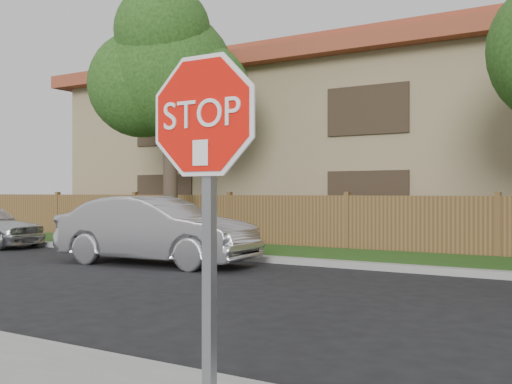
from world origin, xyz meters
The scene contains 6 objects.
far_curb centered at (0.00, 8.15, 0.07)m, with size 70.00×0.30×0.15m, color gray.
grass_strip centered at (0.00, 9.80, 0.06)m, with size 70.00×3.00×0.12m, color #1E4714.
fence centered at (0.00, 11.40, 0.80)m, with size 70.00×0.12×1.60m, color brown.
tree_left centered at (-8.98, 9.57, 5.22)m, with size 4.80×3.90×7.78m.
stop_sign centered at (0.49, -1.48, 1.83)m, with size 1.01×0.13×2.55m.
sedan_left centered at (-6.69, 6.40, 0.80)m, with size 1.69×4.85×1.60m, color #ABABAF.
Camera 1 is at (2.59, -4.34, 1.70)m, focal length 42.00 mm.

